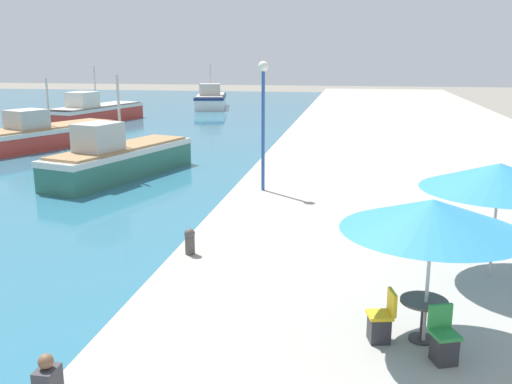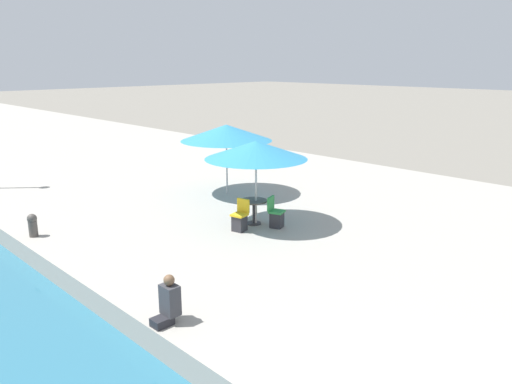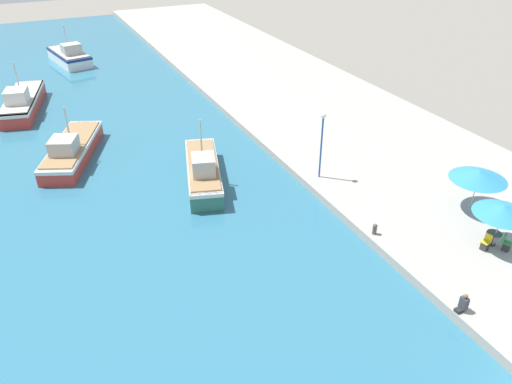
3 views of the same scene
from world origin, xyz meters
TOP-DOWN VIEW (x-y plane):
  - quay_promenade at (8.00, 37.00)m, footprint 16.00×90.00m
  - fishing_boat_near at (-5.84, 22.47)m, footprint 4.31×8.38m
  - fishing_boat_mid at (-13.38, 29.83)m, footprint 5.68×9.01m
  - fishing_boat_far at (-16.05, 41.74)m, footprint 4.56×9.67m
  - fishing_boat_distant at (-10.18, 55.70)m, footprint 4.29×7.97m
  - cafe_umbrella_pink at (5.62, 8.39)m, footprint 2.99×2.99m
  - cafe_umbrella_white at (7.39, 11.71)m, footprint 3.30×3.30m
  - cafe_table at (5.60, 8.46)m, footprint 0.80×0.80m
  - cafe_chair_left at (5.85, 7.79)m, footprint 0.53×0.54m
  - cafe_chair_right at (4.89, 8.31)m, footprint 0.51×0.48m
  - person_at_quay at (0.38, 5.37)m, footprint 0.51×0.36m
  - mooring_bollard at (0.45, 11.96)m, footprint 0.26×0.26m
  - lamppost at (1.13, 18.95)m, footprint 0.36×0.36m

SIDE VIEW (x-z plane):
  - quay_promenade at x=8.00m, z-range 0.00..0.57m
  - fishing_boat_mid at x=-13.38m, z-range -1.17..2.84m
  - cafe_chair_left at x=5.85m, z-range 0.44..1.35m
  - cafe_chair_right at x=4.89m, z-range 0.44..1.35m
  - fishing_boat_distant at x=-10.18m, z-range -1.28..3.07m
  - fishing_boat_far at x=-16.05m, z-range -1.29..3.11m
  - mooring_bollard at x=0.45m, z-range 0.59..1.25m
  - fishing_boat_near at x=-5.84m, z-range -1.31..3.16m
  - person_at_quay at x=0.38m, z-range 0.51..1.46m
  - cafe_table at x=5.60m, z-range 0.73..1.47m
  - cafe_umbrella_pink at x=5.62m, z-range 1.57..4.09m
  - cafe_umbrella_white at x=7.39m, z-range 1.56..4.10m
  - lamppost at x=1.13m, z-range 1.38..5.94m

